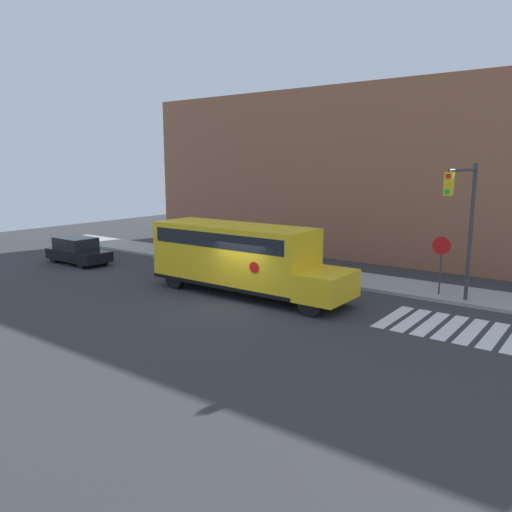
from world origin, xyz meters
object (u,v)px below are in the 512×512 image
at_px(parked_car, 78,251).
at_px(stop_sign, 441,257).
at_px(traffic_light, 464,214).
at_px(school_bus, 239,255).

height_order(parked_car, stop_sign, stop_sign).
height_order(stop_sign, traffic_light, traffic_light).
xyz_separation_m(school_bus, stop_sign, (7.36, 4.56, 0.05)).
bearing_deg(stop_sign, parked_car, -165.95).
distance_m(stop_sign, traffic_light, 2.72).
bearing_deg(parked_car, traffic_light, 9.45).
bearing_deg(stop_sign, school_bus, -148.20).
height_order(school_bus, stop_sign, school_bus).
relative_size(school_bus, stop_sign, 3.52).
relative_size(school_bus, parked_car, 2.29).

